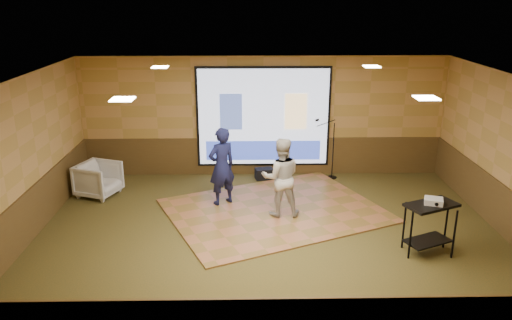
{
  "coord_description": "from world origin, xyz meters",
  "views": [
    {
      "loc": [
        -0.42,
        -8.61,
        4.41
      ],
      "look_at": [
        -0.24,
        0.7,
        1.3
      ],
      "focal_mm": 35.0,
      "sensor_mm": 36.0,
      "label": 1
    }
  ],
  "objects_px": {
    "projector_screen": "(263,118)",
    "dance_floor": "(275,210)",
    "player_right": "(281,177)",
    "av_table": "(430,219)",
    "mic_stand": "(330,159)",
    "player_left": "(222,166)",
    "projector": "(434,201)",
    "banquet_chair": "(98,179)",
    "duffel_bag": "(264,174)"
  },
  "relations": [
    {
      "from": "av_table",
      "to": "mic_stand",
      "type": "relative_size",
      "value": 0.62
    },
    {
      "from": "projector_screen",
      "to": "mic_stand",
      "type": "relative_size",
      "value": 2.16
    },
    {
      "from": "av_table",
      "to": "projector",
      "type": "relative_size",
      "value": 3.11
    },
    {
      "from": "banquet_chair",
      "to": "dance_floor",
      "type": "bearing_deg",
      "value": -82.99
    },
    {
      "from": "projector",
      "to": "projector_screen",
      "type": "bearing_deg",
      "value": 142.95
    },
    {
      "from": "banquet_chair",
      "to": "player_right",
      "type": "bearing_deg",
      "value": -85.75
    },
    {
      "from": "dance_floor",
      "to": "mic_stand",
      "type": "relative_size",
      "value": 2.8
    },
    {
      "from": "av_table",
      "to": "banquet_chair",
      "type": "distance_m",
      "value": 7.18
    },
    {
      "from": "player_right",
      "to": "av_table",
      "type": "bearing_deg",
      "value": 145.07
    },
    {
      "from": "player_left",
      "to": "player_right",
      "type": "bearing_deg",
      "value": 120.45
    },
    {
      "from": "av_table",
      "to": "dance_floor",
      "type": "bearing_deg",
      "value": 144.69
    },
    {
      "from": "player_left",
      "to": "mic_stand",
      "type": "relative_size",
      "value": 1.11
    },
    {
      "from": "banquet_chair",
      "to": "av_table",
      "type": "bearing_deg",
      "value": -92.47
    },
    {
      "from": "projector_screen",
      "to": "dance_floor",
      "type": "bearing_deg",
      "value": -85.66
    },
    {
      "from": "av_table",
      "to": "banquet_chair",
      "type": "xyz_separation_m",
      "value": [
        -6.6,
        2.82,
        -0.28
      ]
    },
    {
      "from": "dance_floor",
      "to": "mic_stand",
      "type": "xyz_separation_m",
      "value": [
        1.49,
        2.01,
        0.48
      ]
    },
    {
      "from": "projector_screen",
      "to": "mic_stand",
      "type": "xyz_separation_m",
      "value": [
        1.67,
        -0.29,
        -0.98
      ]
    },
    {
      "from": "banquet_chair",
      "to": "player_left",
      "type": "bearing_deg",
      "value": -80.85
    },
    {
      "from": "dance_floor",
      "to": "av_table",
      "type": "distance_m",
      "value": 3.27
    },
    {
      "from": "player_right",
      "to": "duffel_bag",
      "type": "xyz_separation_m",
      "value": [
        -0.26,
        2.2,
        -0.72
      ]
    },
    {
      "from": "banquet_chair",
      "to": "projector_screen",
      "type": "bearing_deg",
      "value": -50.01
    },
    {
      "from": "banquet_chair",
      "to": "projector",
      "type": "bearing_deg",
      "value": -92.41
    },
    {
      "from": "mic_stand",
      "to": "projector_screen",
      "type": "bearing_deg",
      "value": 161.82
    },
    {
      "from": "player_left",
      "to": "dance_floor",
      "type": "bearing_deg",
      "value": 128.38
    },
    {
      "from": "dance_floor",
      "to": "duffel_bag",
      "type": "distance_m",
      "value": 1.97
    },
    {
      "from": "player_left",
      "to": "mic_stand",
      "type": "height_order",
      "value": "player_left"
    },
    {
      "from": "projector",
      "to": "banquet_chair",
      "type": "relative_size",
      "value": 0.36
    },
    {
      "from": "projector_screen",
      "to": "player_right",
      "type": "distance_m",
      "value": 2.63
    },
    {
      "from": "player_right",
      "to": "projector",
      "type": "xyz_separation_m",
      "value": [
        2.54,
        -1.62,
        0.15
      ]
    },
    {
      "from": "mic_stand",
      "to": "player_right",
      "type": "bearing_deg",
      "value": -130.03
    },
    {
      "from": "av_table",
      "to": "banquet_chair",
      "type": "bearing_deg",
      "value": 156.86
    },
    {
      "from": "player_right",
      "to": "banquet_chair",
      "type": "relative_size",
      "value": 1.94
    },
    {
      "from": "projector_screen",
      "to": "banquet_chair",
      "type": "xyz_separation_m",
      "value": [
        -3.81,
        -1.33,
        -1.09
      ]
    },
    {
      "from": "player_left",
      "to": "banquet_chair",
      "type": "height_order",
      "value": "player_left"
    },
    {
      "from": "projector",
      "to": "dance_floor",
      "type": "bearing_deg",
      "value": 163.77
    },
    {
      "from": "player_left",
      "to": "banquet_chair",
      "type": "xyz_separation_m",
      "value": [
        -2.85,
        0.58,
        -0.5
      ]
    },
    {
      "from": "player_right",
      "to": "duffel_bag",
      "type": "relative_size",
      "value": 3.77
    },
    {
      "from": "dance_floor",
      "to": "projector",
      "type": "relative_size",
      "value": 14.06
    },
    {
      "from": "dance_floor",
      "to": "mic_stand",
      "type": "height_order",
      "value": "mic_stand"
    },
    {
      "from": "player_right",
      "to": "projector",
      "type": "relative_size",
      "value": 5.41
    },
    {
      "from": "player_left",
      "to": "projector",
      "type": "bearing_deg",
      "value": 116.52
    },
    {
      "from": "av_table",
      "to": "duffel_bag",
      "type": "relative_size",
      "value": 2.17
    },
    {
      "from": "dance_floor",
      "to": "av_table",
      "type": "height_order",
      "value": "av_table"
    },
    {
      "from": "mic_stand",
      "to": "dance_floor",
      "type": "bearing_deg",
      "value": -134.84
    },
    {
      "from": "projector",
      "to": "banquet_chair",
      "type": "bearing_deg",
      "value": 175.78
    },
    {
      "from": "projector_screen",
      "to": "av_table",
      "type": "relative_size",
      "value": 3.49
    },
    {
      "from": "dance_floor",
      "to": "av_table",
      "type": "relative_size",
      "value": 4.52
    },
    {
      "from": "dance_floor",
      "to": "player_left",
      "type": "height_order",
      "value": "player_left"
    },
    {
      "from": "projector_screen",
      "to": "projector",
      "type": "bearing_deg",
      "value": -55.91
    },
    {
      "from": "av_table",
      "to": "projector_screen",
      "type": "bearing_deg",
      "value": 123.88
    }
  ]
}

